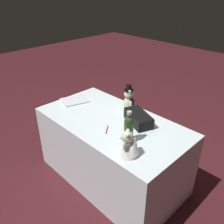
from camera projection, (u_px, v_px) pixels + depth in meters
name	position (u px, v px, depth m)	size (l,w,h in m)	color
ground_plane	(112.00, 176.00, 2.76)	(12.00, 12.00, 0.00)	#47191E
reception_table	(112.00, 150.00, 2.58)	(1.55, 0.83, 0.74)	white
teddy_bear_groom	(129.00, 100.00, 2.56)	(0.13, 0.13, 0.28)	beige
teddy_bear_bride	(129.00, 145.00, 1.89)	(0.20, 0.20, 0.23)	white
champagne_bottle	(129.00, 129.00, 2.05)	(0.08, 0.08, 0.29)	#28481E
signing_pen	(107.00, 130.00, 2.26)	(0.09, 0.11, 0.01)	maroon
gift_case_black	(138.00, 118.00, 2.34)	(0.36, 0.27, 0.11)	black
guestbook	(75.00, 101.00, 2.79)	(0.23, 0.29, 0.02)	white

